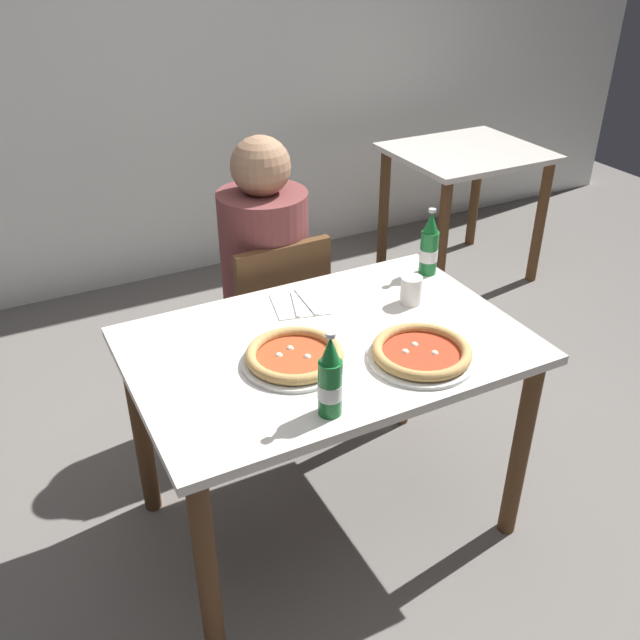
# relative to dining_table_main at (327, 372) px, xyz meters

# --- Properties ---
(ground_plane) EXTENTS (8.00, 8.00, 0.00)m
(ground_plane) POSITION_rel_dining_table_main_xyz_m (0.00, 0.00, -0.64)
(ground_plane) COLOR slate
(back_wall_tiled) EXTENTS (7.00, 0.10, 2.60)m
(back_wall_tiled) POSITION_rel_dining_table_main_xyz_m (0.00, 2.20, 0.66)
(back_wall_tiled) COLOR white
(back_wall_tiled) RESTS_ON ground_plane
(dining_table_main) EXTENTS (1.20, 0.80, 0.75)m
(dining_table_main) POSITION_rel_dining_table_main_xyz_m (0.00, 0.00, 0.00)
(dining_table_main) COLOR silver
(dining_table_main) RESTS_ON ground_plane
(chair_behind_table) EXTENTS (0.41, 0.41, 0.85)m
(chair_behind_table) POSITION_rel_dining_table_main_xyz_m (0.08, 0.61, -0.15)
(chair_behind_table) COLOR brown
(chair_behind_table) RESTS_ON ground_plane
(diner_seated) EXTENTS (0.34, 0.34, 1.21)m
(diner_seated) POSITION_rel_dining_table_main_xyz_m (0.08, 0.66, -0.05)
(diner_seated) COLOR #2D3342
(diner_seated) RESTS_ON ground_plane
(dining_table_background) EXTENTS (0.80, 0.70, 0.75)m
(dining_table_background) POSITION_rel_dining_table_main_xyz_m (1.61, 1.39, -0.04)
(dining_table_background) COLOR silver
(dining_table_background) RESTS_ON ground_plane
(pizza_margherita_near) EXTENTS (0.32, 0.32, 0.04)m
(pizza_margherita_near) POSITION_rel_dining_table_main_xyz_m (0.20, -0.21, 0.13)
(pizza_margherita_near) COLOR white
(pizza_margherita_near) RESTS_ON dining_table_main
(pizza_marinara_far) EXTENTS (0.31, 0.31, 0.04)m
(pizza_marinara_far) POSITION_rel_dining_table_main_xyz_m (-0.14, -0.06, 0.14)
(pizza_marinara_far) COLOR white
(pizza_marinara_far) RESTS_ON dining_table_main
(beer_bottle_left) EXTENTS (0.07, 0.07, 0.25)m
(beer_bottle_left) POSITION_rel_dining_table_main_xyz_m (0.54, 0.25, 0.22)
(beer_bottle_left) COLOR #196B2D
(beer_bottle_left) RESTS_ON dining_table_main
(beer_bottle_center) EXTENTS (0.07, 0.07, 0.25)m
(beer_bottle_center) POSITION_rel_dining_table_main_xyz_m (-0.16, -0.31, 0.22)
(beer_bottle_center) COLOR #196B2D
(beer_bottle_center) RESTS_ON dining_table_main
(napkin_with_cutlery) EXTENTS (0.22, 0.22, 0.01)m
(napkin_with_cutlery) POSITION_rel_dining_table_main_xyz_m (0.03, 0.25, 0.12)
(napkin_with_cutlery) COLOR white
(napkin_with_cutlery) RESTS_ON dining_table_main
(paper_cup) EXTENTS (0.07, 0.07, 0.09)m
(paper_cup) POSITION_rel_dining_table_main_xyz_m (0.36, 0.09, 0.16)
(paper_cup) COLOR white
(paper_cup) RESTS_ON dining_table_main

